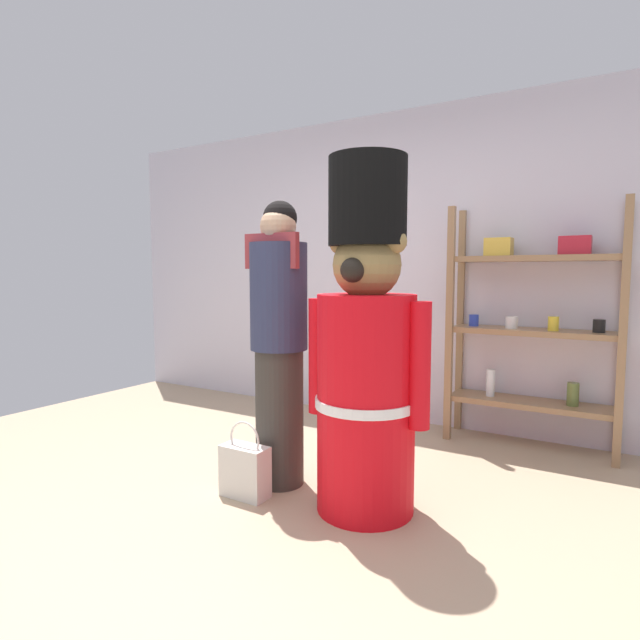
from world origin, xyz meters
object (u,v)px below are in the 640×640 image
(teddy_bear_guard, at_px, (366,356))
(shopping_bag, at_px, (245,470))
(person_shopper, at_px, (279,339))
(merchandise_shelf, at_px, (533,322))

(teddy_bear_guard, relative_size, shopping_bag, 4.25)
(teddy_bear_guard, xyz_separation_m, person_shopper, (-0.59, 0.05, 0.04))
(person_shopper, bearing_deg, teddy_bear_guard, -4.65)
(merchandise_shelf, xyz_separation_m, shopping_bag, (-1.24, -1.73, -0.75))
(teddy_bear_guard, bearing_deg, shopping_bag, -162.37)
(merchandise_shelf, relative_size, person_shopper, 1.04)
(merchandise_shelf, height_order, person_shopper, merchandise_shelf)
(teddy_bear_guard, height_order, person_shopper, teddy_bear_guard)
(merchandise_shelf, relative_size, shopping_bag, 4.03)
(teddy_bear_guard, bearing_deg, merchandise_shelf, 68.67)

